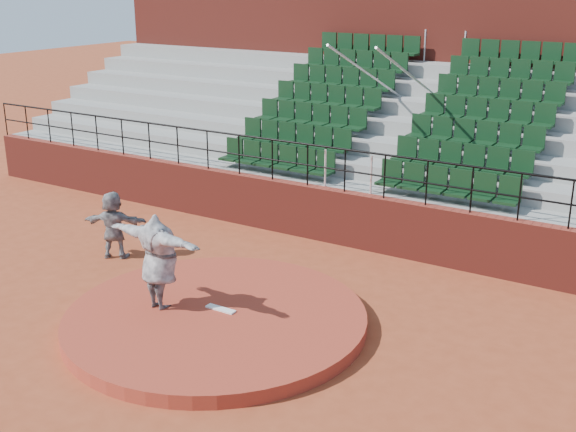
% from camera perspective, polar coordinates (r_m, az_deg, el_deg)
% --- Properties ---
extents(ground, '(90.00, 90.00, 0.00)m').
position_cam_1_polar(ground, '(13.40, -5.70, -8.58)').
color(ground, '#984022').
rests_on(ground, ground).
extents(pitchers_mound, '(5.50, 5.50, 0.25)m').
position_cam_1_polar(pitchers_mound, '(13.35, -5.72, -8.10)').
color(pitchers_mound, '#A03724').
rests_on(pitchers_mound, ground).
extents(pitching_rubber, '(0.60, 0.15, 0.03)m').
position_cam_1_polar(pitching_rubber, '(13.39, -5.34, -7.32)').
color(pitching_rubber, white).
rests_on(pitching_rubber, pitchers_mound).
extents(boundary_wall, '(24.00, 0.30, 1.30)m').
position_cam_1_polar(boundary_wall, '(17.07, 4.42, -0.14)').
color(boundary_wall, maroon).
rests_on(boundary_wall, ground).
extents(wall_railing, '(24.04, 0.05, 1.03)m').
position_cam_1_polar(wall_railing, '(16.68, 4.54, 4.36)').
color(wall_railing, black).
rests_on(wall_railing, boundary_wall).
extents(seating_deck, '(24.00, 5.97, 4.63)m').
position_cam_1_polar(seating_deck, '(20.04, 9.32, 4.83)').
color(seating_deck, gray).
rests_on(seating_deck, ground).
extents(press_box_facade, '(24.00, 3.00, 7.10)m').
position_cam_1_polar(press_box_facade, '(23.35, 13.45, 11.73)').
color(press_box_facade, maroon).
rests_on(press_box_facade, ground).
extents(pitcher, '(2.27, 0.79, 1.81)m').
position_cam_1_polar(pitcher, '(13.31, -10.19, -3.54)').
color(pitcher, black).
rests_on(pitcher, pitchers_mound).
extents(fielder, '(1.50, 1.03, 1.55)m').
position_cam_1_polar(fielder, '(16.63, -13.61, -0.67)').
color(fielder, black).
rests_on(fielder, ground).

